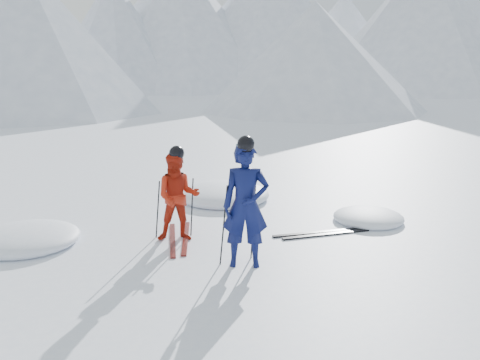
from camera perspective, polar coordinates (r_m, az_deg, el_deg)
name	(u,v)px	position (r m, az deg, el deg)	size (l,w,h in m)	color
ground	(333,237)	(9.28, 10.43, -6.34)	(160.00, 160.00, 0.00)	white
mountain_range	(147,13)	(43.95, -10.36, 17.93)	(106.15, 62.94, 15.53)	#B2BCD1
skier_blue	(246,206)	(7.64, 0.65, -2.89)	(0.70, 0.46, 1.91)	#0B1245
skier_red	(178,197)	(8.84, -6.98, -1.88)	(0.76, 0.59, 1.57)	#AF200E
pole_blue_left	(224,225)	(7.76, -1.85, -5.12)	(0.02, 0.02, 1.27)	black
pole_blue_right	(253,219)	(8.05, 1.51, -4.40)	(0.02, 0.02, 1.27)	black
pole_red_left	(158,209)	(9.06, -9.22, -3.28)	(0.02, 0.02, 1.05)	black
pole_red_right	(192,207)	(9.14, -5.41, -3.03)	(0.02, 0.02, 1.05)	black
ski_worn_left	(173,240)	(9.04, -7.57, -6.66)	(0.09, 1.70, 0.03)	black
ski_worn_right	(186,238)	(9.11, -6.12, -6.47)	(0.09, 1.70, 0.03)	black
ski_loose_a	(317,233)	(9.42, 8.66, -5.85)	(0.09, 1.70, 0.03)	black
ski_loose_b	(326,234)	(9.36, 9.67, -6.03)	(0.09, 1.70, 0.03)	black
snow_lumps	(189,214)	(10.48, -5.73, -3.87)	(7.78, 4.38, 0.46)	white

